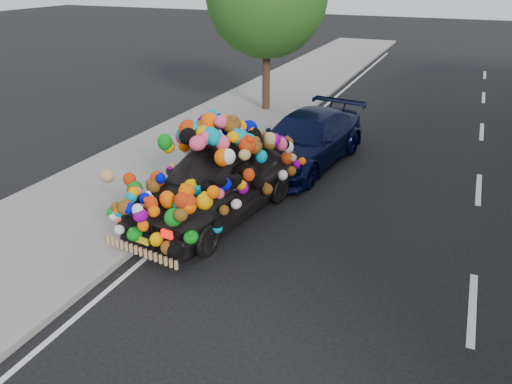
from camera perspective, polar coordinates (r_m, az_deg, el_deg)
ground at (r=9.25m, az=0.71°, el=-7.76°), size 100.00×100.00×0.00m
sidewalk at (r=11.36m, az=-19.76°, el=-2.49°), size 4.00×60.00×0.12m
kerb at (r=10.22m, az=-11.58°, el=-4.53°), size 0.15×60.00×0.13m
lane_markings at (r=8.78m, az=23.50°, el=-12.05°), size 6.00×50.00×0.01m
plush_art_car at (r=10.43m, az=-4.53°, el=3.01°), size 2.90×5.04×2.20m
navy_sedan at (r=13.48m, az=5.71°, el=5.96°), size 2.54×4.92×1.37m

